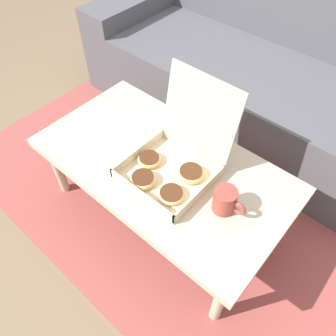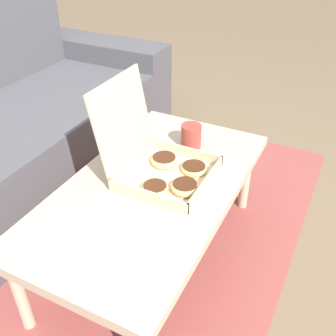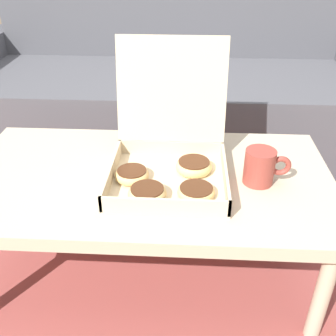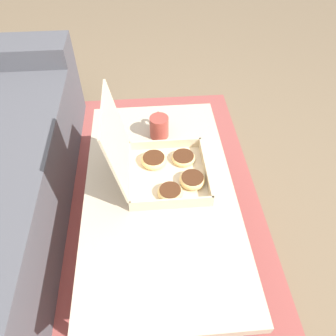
# 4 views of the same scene
# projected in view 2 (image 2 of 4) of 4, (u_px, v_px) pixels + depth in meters

# --- Properties ---
(ground_plane) EXTENTS (12.00, 12.00, 0.00)m
(ground_plane) POSITION_uv_depth(u_px,v_px,m) (131.00, 248.00, 1.74)
(ground_plane) COLOR #756047
(area_rug) EXTENTS (2.33, 1.89, 0.01)m
(area_rug) POSITION_uv_depth(u_px,v_px,m) (77.00, 227.00, 1.84)
(area_rug) COLOR #994742
(area_rug) RESTS_ON ground_plane
(coffee_table) EXTENTS (1.10, 0.60, 0.39)m
(coffee_table) POSITION_uv_depth(u_px,v_px,m) (151.00, 193.00, 1.50)
(coffee_table) COLOR #C6B293
(coffee_table) RESTS_ON ground_plane
(pastry_box) EXTENTS (0.33, 0.38, 0.37)m
(pastry_box) POSITION_uv_depth(u_px,v_px,m) (161.00, 163.00, 1.49)
(pastry_box) COLOR beige
(pastry_box) RESTS_ON coffee_table
(coffee_mug) EXTENTS (0.13, 0.09, 0.10)m
(coffee_mug) POSITION_uv_depth(u_px,v_px,m) (191.00, 136.00, 1.68)
(coffee_mug) COLOR #993D33
(coffee_mug) RESTS_ON coffee_table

